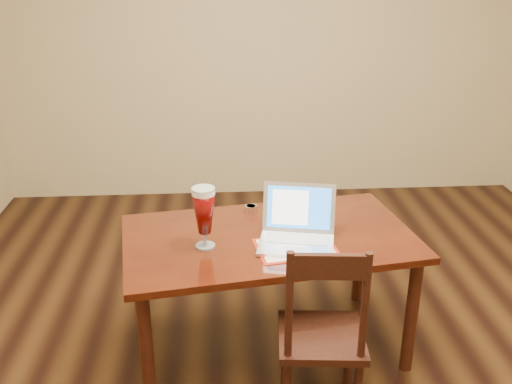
{
  "coord_description": "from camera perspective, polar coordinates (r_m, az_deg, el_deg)",
  "views": [
    {
      "loc": [
        -0.41,
        -2.31,
        1.98
      ],
      "look_at": [
        -0.24,
        0.21,
        0.94
      ],
      "focal_mm": 40.0,
      "sensor_mm": 36.0,
      "label": 1
    }
  ],
  "objects": [
    {
      "name": "ground",
      "position": [
        3.07,
        4.92,
        -17.83
      ],
      "size": [
        5.0,
        5.0,
        0.0
      ],
      "primitive_type": "plane",
      "color": "black",
      "rests_on": "ground"
    },
    {
      "name": "dining_chair",
      "position": [
        2.63,
        6.62,
        -14.07
      ],
      "size": [
        0.41,
        0.4,
        0.91
      ],
      "rotation": [
        0.0,
        0.0,
        -0.09
      ],
      "color": "#33150E",
      "rests_on": "ground"
    },
    {
      "name": "room_shell",
      "position": [
        2.36,
        6.38,
        16.94
      ],
      "size": [
        4.51,
        5.01,
        2.71
      ],
      "color": "tan",
      "rests_on": "ground"
    },
    {
      "name": "dining_table",
      "position": [
        2.91,
        1.14,
        -5.53
      ],
      "size": [
        1.56,
        1.03,
        0.99
      ],
      "rotation": [
        0.0,
        0.0,
        0.15
      ],
      "color": "#431609",
      "rests_on": "ground"
    }
  ]
}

